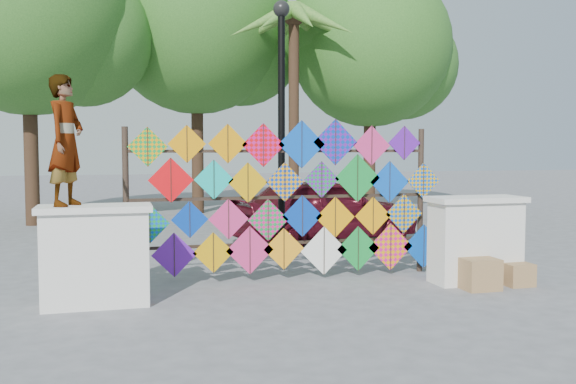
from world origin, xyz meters
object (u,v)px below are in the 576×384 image
object	(u,v)px
kite_rack	(293,201)
sedan	(324,209)
vendor_woman	(66,141)
lamppost	(281,107)

from	to	relation	value
kite_rack	sedan	bearing A→B (deg)	64.66
kite_rack	vendor_woman	xyz separation A→B (m)	(-3.17, -0.93, 0.89)
vendor_woman	sedan	bearing A→B (deg)	-21.06
sedan	kite_rack	bearing A→B (deg)	143.44
kite_rack	lamppost	size ratio (longest dim) A/B	1.12
sedan	lamppost	xyz separation A→B (m)	(-1.51, -2.24, 2.00)
lamppost	vendor_woman	bearing A→B (deg)	-146.50
kite_rack	sedan	distance (m)	3.92
vendor_woman	lamppost	distance (m)	4.03
vendor_woman	lamppost	size ratio (longest dim) A/B	0.36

